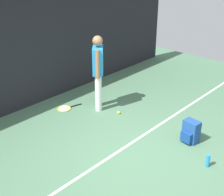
{
  "coord_description": "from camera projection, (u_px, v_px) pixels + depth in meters",
  "views": [
    {
      "loc": [
        -3.75,
        -3.01,
        3.4
      ],
      "look_at": [
        0.0,
        0.4,
        1.0
      ],
      "focal_mm": 51.55,
      "sensor_mm": 36.0,
      "label": 1
    }
  ],
  "objects": [
    {
      "name": "ground_plane",
      "position": [
        128.0,
        154.0,
        5.79
      ],
      "size": [
        12.0,
        12.0,
        0.0
      ],
      "primitive_type": "plane",
      "color": "#4C7556"
    },
    {
      "name": "back_fence",
      "position": [
        25.0,
        53.0,
        7.07
      ],
      "size": [
        10.0,
        0.1,
        2.55
      ],
      "primitive_type": "cube",
      "color": "black",
      "rests_on": "ground"
    },
    {
      "name": "court_line",
      "position": [
        120.0,
        150.0,
        5.91
      ],
      "size": [
        9.0,
        0.05,
        0.0
      ],
      "primitive_type": "cube",
      "color": "white",
      "rests_on": "ground"
    },
    {
      "name": "tennis_player",
      "position": [
        98.0,
        69.0,
        7.06
      ],
      "size": [
        0.44,
        0.43,
        1.7
      ],
      "rotation": [
        0.0,
        0.0,
        0.74
      ],
      "color": "white",
      "rests_on": "ground"
    },
    {
      "name": "tennis_racket",
      "position": [
        65.0,
        108.0,
        7.41
      ],
      "size": [
        0.64,
        0.4,
        0.03
      ],
      "rotation": [
        0.0,
        0.0,
        2.89
      ],
      "color": "black",
      "rests_on": "ground"
    },
    {
      "name": "backpack",
      "position": [
        191.0,
        132.0,
        6.09
      ],
      "size": [
        0.31,
        0.32,
        0.44
      ],
      "rotation": [
        0.0,
        0.0,
        4.6
      ],
      "color": "#1E478C",
      "rests_on": "ground"
    },
    {
      "name": "tennis_ball_near_player",
      "position": [
        119.0,
        113.0,
        7.18
      ],
      "size": [
        0.07,
        0.07,
        0.07
      ],
      "primitive_type": "sphere",
      "color": "#CCE033",
      "rests_on": "ground"
    },
    {
      "name": "water_bottle",
      "position": [
        208.0,
        161.0,
        5.43
      ],
      "size": [
        0.07,
        0.07,
        0.23
      ],
      "primitive_type": "cylinder",
      "color": "#268CD8",
      "rests_on": "ground"
    }
  ]
}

